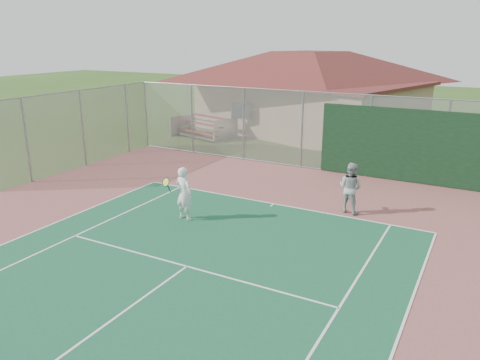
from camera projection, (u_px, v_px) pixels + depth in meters
name	position (u px, v px, depth m)	size (l,w,h in m)	color
back_fence	(371.00, 139.00, 19.72)	(20.08, 0.11, 3.53)	gray
side_fence_left	(83.00, 129.00, 21.50)	(0.08, 9.00, 3.50)	gray
clubhouse	(309.00, 84.00, 29.20)	(15.58, 12.45, 5.88)	tan
bleachers	(203.00, 127.00, 28.04)	(3.63, 2.62, 1.20)	maroon
player_white_front	(184.00, 194.00, 15.26)	(1.02, 0.72, 1.78)	white
player_grey_back	(350.00, 188.00, 15.89)	(0.99, 0.85, 1.75)	#9B9DA0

